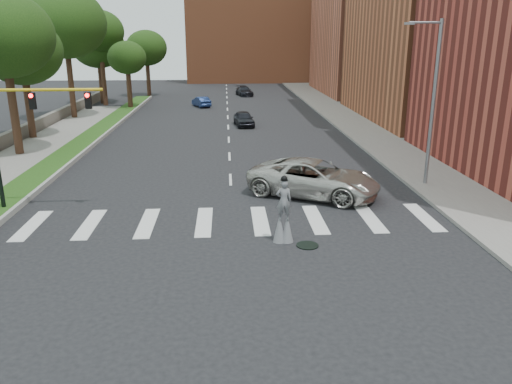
# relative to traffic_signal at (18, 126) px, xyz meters

# --- Properties ---
(ground_plane) EXTENTS (160.00, 160.00, 0.00)m
(ground_plane) POSITION_rel_traffic_signal_xyz_m (9.78, -3.00, -4.15)
(ground_plane) COLOR black
(ground_plane) RESTS_ON ground
(grass_median) EXTENTS (2.00, 60.00, 0.25)m
(grass_median) POSITION_rel_traffic_signal_xyz_m (-1.72, 17.00, -4.03)
(grass_median) COLOR #1D4313
(grass_median) RESTS_ON ground
(median_curb) EXTENTS (0.20, 60.00, 0.28)m
(median_curb) POSITION_rel_traffic_signal_xyz_m (-0.67, 17.00, -4.01)
(median_curb) COLOR gray
(median_curb) RESTS_ON ground
(sidewalk_right) EXTENTS (5.00, 90.00, 0.18)m
(sidewalk_right) POSITION_rel_traffic_signal_xyz_m (22.28, 22.00, -4.06)
(sidewalk_right) COLOR slate
(sidewalk_right) RESTS_ON ground
(stone_wall) EXTENTS (0.50, 56.00, 1.10)m
(stone_wall) POSITION_rel_traffic_signal_xyz_m (-7.22, 19.00, -3.60)
(stone_wall) COLOR #5E5850
(stone_wall) RESTS_ON ground
(manhole) EXTENTS (0.90, 0.90, 0.04)m
(manhole) POSITION_rel_traffic_signal_xyz_m (12.78, -5.00, -4.13)
(manhole) COLOR black
(manhole) RESTS_ON ground
(building_far) EXTENTS (16.00, 22.00, 20.00)m
(building_far) POSITION_rel_traffic_signal_xyz_m (31.78, 51.00, 5.85)
(building_far) COLOR #BD6246
(building_far) RESTS_ON ground
(building_backdrop) EXTENTS (26.00, 14.00, 18.00)m
(building_backdrop) POSITION_rel_traffic_signal_xyz_m (15.78, 75.00, 4.85)
(building_backdrop) COLOR #A85835
(building_backdrop) RESTS_ON ground
(streetlight) EXTENTS (2.05, 0.20, 9.00)m
(streetlight) POSITION_rel_traffic_signal_xyz_m (20.68, 3.00, 0.75)
(streetlight) COLOR slate
(streetlight) RESTS_ON ground
(traffic_signal) EXTENTS (5.30, 0.23, 6.20)m
(traffic_signal) POSITION_rel_traffic_signal_xyz_m (0.00, 0.00, 0.00)
(traffic_signal) COLOR black
(traffic_signal) RESTS_ON ground
(stilt_performer) EXTENTS (0.84, 0.53, 2.83)m
(stilt_performer) POSITION_rel_traffic_signal_xyz_m (11.85, -4.50, -3.05)
(stilt_performer) COLOR #352015
(stilt_performer) RESTS_ON ground
(suv_crossing) EXTENTS (7.58, 6.04, 1.92)m
(suv_crossing) POSITION_rel_traffic_signal_xyz_m (14.16, 1.61, -3.19)
(suv_crossing) COLOR #B5B3AB
(suv_crossing) RESTS_ON ground
(car_near) EXTENTS (2.10, 4.19, 1.37)m
(car_near) POSITION_rel_traffic_signal_xyz_m (11.28, 23.56, -3.47)
(car_near) COLOR black
(car_near) RESTS_ON ground
(car_mid) EXTENTS (2.57, 3.91, 1.22)m
(car_mid) POSITION_rel_traffic_signal_xyz_m (6.65, 37.37, -3.54)
(car_mid) COLOR navy
(car_mid) RESTS_ON ground
(car_far) EXTENTS (2.70, 4.75, 1.30)m
(car_far) POSITION_rel_traffic_signal_xyz_m (12.28, 48.83, -3.50)
(car_far) COLOR black
(car_far) RESTS_ON ground
(tree_2) EXTENTS (6.65, 6.65, 11.03)m
(tree_2) POSITION_rel_traffic_signal_xyz_m (-5.09, 12.10, 4.01)
(tree_2) COLOR #352015
(tree_2) RESTS_ON ground
(tree_3) EXTENTS (6.25, 6.25, 9.71)m
(tree_3) POSITION_rel_traffic_signal_xyz_m (-6.33, 18.15, 2.86)
(tree_3) COLOR #352015
(tree_3) RESTS_ON ground
(tree_4) EXTENTS (8.05, 8.05, 12.82)m
(tree_4) POSITION_rel_traffic_signal_xyz_m (-5.97, 28.82, 5.22)
(tree_4) COLOR #352015
(tree_4) RESTS_ON ground
(tree_5) EXTENTS (5.77, 5.77, 11.16)m
(tree_5) POSITION_rel_traffic_signal_xyz_m (-5.20, 39.54, 4.49)
(tree_5) COLOR #352015
(tree_5) RESTS_ON ground
(tree_6) EXTENTS (4.35, 4.35, 7.68)m
(tree_6) POSITION_rel_traffic_signal_xyz_m (-1.51, 35.84, 1.61)
(tree_6) COLOR #352015
(tree_6) RESTS_ON ground
(tree_7) EXTENTS (5.69, 5.69, 9.02)m
(tree_7) POSITION_rel_traffic_signal_xyz_m (-1.25, 49.21, 2.41)
(tree_7) COLOR #352015
(tree_7) RESTS_ON ground
(tree_8) EXTENTS (6.50, 6.50, 9.86)m
(tree_8) POSITION_rel_traffic_signal_xyz_m (-5.98, 41.44, 2.92)
(tree_8) COLOR #352015
(tree_8) RESTS_ON ground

